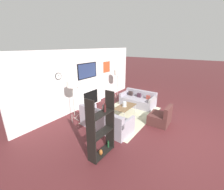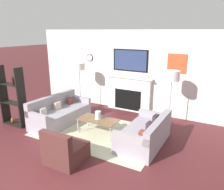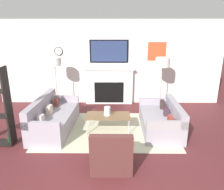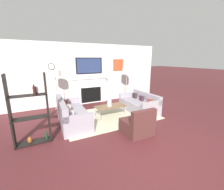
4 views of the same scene
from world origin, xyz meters
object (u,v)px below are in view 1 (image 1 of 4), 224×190
hurricane_candle (125,104)px  floor_lamp_right (118,73)px  armchair (161,118)px  couch_left (105,122)px  couch_right (138,100)px  coffee_table (125,107)px  floor_lamp_left (72,85)px  shelf_unit (101,128)px

hurricane_candle → floor_lamp_right: bearing=40.6°
armchair → couch_left: bearing=134.2°
couch_right → coffee_table: size_ratio=1.52×
couch_left → armchair: (1.47, -1.51, -0.03)m
couch_left → floor_lamp_left: (-0.22, 1.33, 1.19)m
floor_lamp_right → shelf_unit: shelf_unit is taller
shelf_unit → hurricane_candle: bearing=16.0°
couch_left → floor_lamp_right: 3.42m
couch_right → armchair: size_ratio=2.13×
coffee_table → floor_lamp_right: bearing=41.4°
coffee_table → floor_lamp_left: size_ratio=0.66×
coffee_table → hurricane_candle: hurricane_candle is taller
hurricane_candle → floor_lamp_right: (1.56, 1.34, 0.98)m
couch_left → hurricane_candle: couch_left is taller
hurricane_candle → shelf_unit: size_ratio=0.12×
hurricane_candle → shelf_unit: shelf_unit is taller
couch_left → floor_lamp_right: floor_lamp_right is taller
coffee_table → floor_lamp_right: floor_lamp_right is taller
couch_left → couch_right: bearing=-0.1°
couch_right → shelf_unit: bearing=-169.5°
couch_right → shelf_unit: 3.88m
hurricane_candle → floor_lamp_right: 2.28m
armchair → floor_lamp_left: size_ratio=0.47×
armchair → hurricane_candle: (-0.11, 1.50, 0.24)m
coffee_table → hurricane_candle: size_ratio=5.18×
coffee_table → shelf_unit: bearing=-164.7°
couch_left → coffee_table: (1.37, -0.03, 0.09)m
floor_lamp_right → coffee_table: bearing=-138.6°
coffee_table → floor_lamp_left: bearing=139.2°
couch_right → floor_lamp_right: 1.82m
floor_lamp_left → shelf_unit: 2.32m
floor_lamp_left → shelf_unit: bearing=-113.1°
couch_left → couch_right: size_ratio=1.16×
couch_left → shelf_unit: (-1.09, -0.70, 0.51)m
armchair → hurricane_candle: bearing=94.3°
couch_left → couch_right: couch_left is taller
couch_left → hurricane_candle: bearing=-0.1°
couch_right → floor_lamp_left: size_ratio=1.01×
coffee_table → floor_lamp_right: (1.55, 1.37, 1.09)m
couch_right → armchair: (-1.22, -1.50, -0.01)m
couch_left → shelf_unit: size_ratio=1.11×
floor_lamp_left → hurricane_candle: bearing=-40.4°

